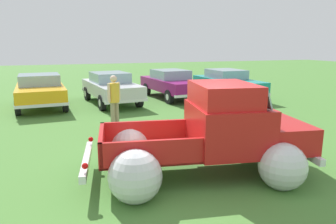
# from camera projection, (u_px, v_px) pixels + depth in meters

# --- Properties ---
(ground_plane) EXTENTS (80.00, 80.00, 0.00)m
(ground_plane) POSITION_uv_depth(u_px,v_px,m) (196.00, 174.00, 6.66)
(ground_plane) COLOR #477A33
(vintage_pickup_truck) EXTENTS (4.86, 3.32, 1.96)m
(vintage_pickup_truck) POSITION_uv_depth(u_px,v_px,m) (215.00, 139.00, 6.57)
(vintage_pickup_truck) COLOR black
(vintage_pickup_truck) RESTS_ON ground
(show_car_0) EXTENTS (2.21, 4.35, 1.43)m
(show_car_0) POSITION_uv_depth(u_px,v_px,m) (40.00, 89.00, 13.55)
(show_car_0) COLOR black
(show_car_0) RESTS_ON ground
(show_car_1) EXTENTS (2.35, 4.59, 1.43)m
(show_car_1) POSITION_uv_depth(u_px,v_px,m) (111.00, 87.00, 14.46)
(show_car_1) COLOR black
(show_car_1) RESTS_ON ground
(show_car_2) EXTENTS (2.30, 4.50, 1.43)m
(show_car_2) POSITION_uv_depth(u_px,v_px,m) (172.00, 83.00, 15.91)
(show_car_2) COLOR black
(show_car_2) RESTS_ON ground
(show_car_3) EXTENTS (1.91, 4.66, 1.43)m
(show_car_3) POSITION_uv_depth(u_px,v_px,m) (227.00, 82.00, 16.11)
(show_car_3) COLOR black
(show_car_3) RESTS_ON ground
(spectator_0) EXTENTS (0.49, 0.47, 1.72)m
(spectator_0) POSITION_uv_depth(u_px,v_px,m) (114.00, 98.00, 10.26)
(spectator_0) COLOR gray
(spectator_0) RESTS_ON ground
(lane_cone_0) EXTENTS (0.36, 0.36, 0.63)m
(lane_cone_0) POSITION_uv_depth(u_px,v_px,m) (263.00, 128.00, 9.09)
(lane_cone_0) COLOR black
(lane_cone_0) RESTS_ON ground
(lane_cone_1) EXTENTS (0.36, 0.36, 0.63)m
(lane_cone_1) POSITION_uv_depth(u_px,v_px,m) (301.00, 139.00, 8.05)
(lane_cone_1) COLOR black
(lane_cone_1) RESTS_ON ground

